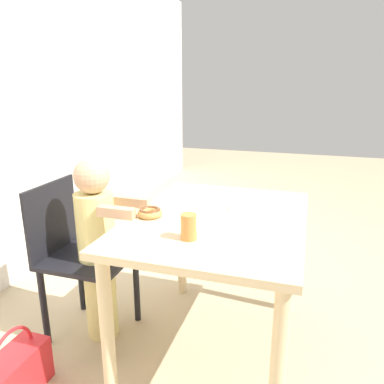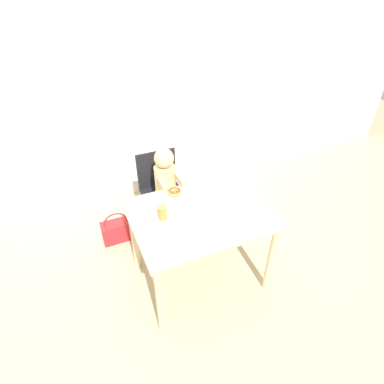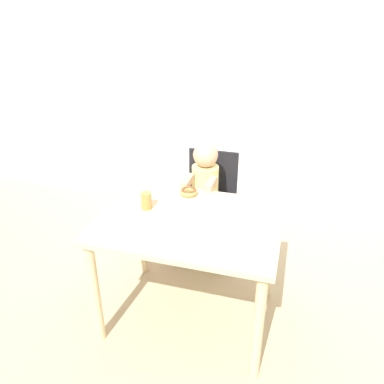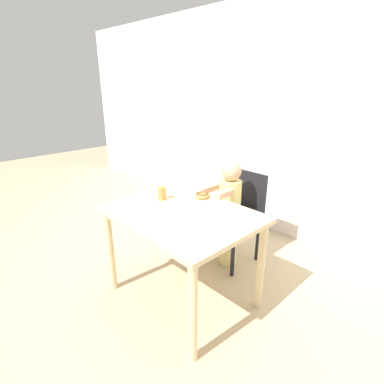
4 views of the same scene
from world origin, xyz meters
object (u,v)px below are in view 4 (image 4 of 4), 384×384
handbag (200,229)px  child_figure (229,211)px  chair (237,215)px  donut (202,195)px  cup (162,193)px

handbag → child_figure: bearing=-16.1°
chair → donut: (-0.03, -0.45, 0.31)m
chair → child_figure: 0.15m
chair → handbag: size_ratio=2.52×
donut → cup: size_ratio=1.10×
donut → cup: bearing=-127.2°
chair → child_figure: size_ratio=0.85×
child_figure → handbag: 0.69m
child_figure → cup: bearing=-111.4°
donut → cup: 0.33m
chair → cup: size_ratio=8.00×
handbag → cup: bearing=-68.9°
donut → cup: (-0.20, -0.26, 0.03)m
child_figure → handbag: bearing=163.9°
handbag → cup: size_ratio=3.18×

